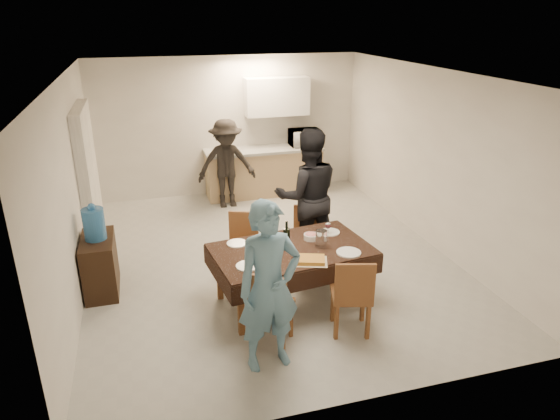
{
  "coord_description": "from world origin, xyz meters",
  "views": [
    {
      "loc": [
        -1.62,
        -6.27,
        3.33
      ],
      "look_at": [
        0.07,
        -0.3,
        0.85
      ],
      "focal_mm": 32.0,
      "sensor_mm": 36.0,
      "label": 1
    }
  ],
  "objects_px": {
    "console": "(100,265)",
    "person_far": "(307,196)",
    "dining_table": "(292,251)",
    "person_kitchen": "(227,164)",
    "savoury_tart": "(310,260)",
    "wine_bottle": "(287,234)",
    "water_jug": "(94,224)",
    "water_pitcher": "(321,239)",
    "person_near": "(269,287)",
    "microwave": "(305,137)"
  },
  "relations": [
    {
      "from": "water_pitcher",
      "to": "savoury_tart",
      "type": "relative_size",
      "value": 0.55
    },
    {
      "from": "savoury_tart",
      "to": "dining_table",
      "type": "bearing_deg",
      "value": 104.74
    },
    {
      "from": "wine_bottle",
      "to": "water_pitcher",
      "type": "height_order",
      "value": "wine_bottle"
    },
    {
      "from": "console",
      "to": "person_near",
      "type": "height_order",
      "value": "person_near"
    },
    {
      "from": "dining_table",
      "to": "water_pitcher",
      "type": "bearing_deg",
      "value": -15.47
    },
    {
      "from": "person_far",
      "to": "person_kitchen",
      "type": "xyz_separation_m",
      "value": [
        -0.71,
        2.37,
        -0.15
      ]
    },
    {
      "from": "console",
      "to": "person_kitchen",
      "type": "distance_m",
      "value": 3.3
    },
    {
      "from": "microwave",
      "to": "dining_table",
      "type": "bearing_deg",
      "value": 69.4
    },
    {
      "from": "console",
      "to": "person_far",
      "type": "relative_size",
      "value": 0.41
    },
    {
      "from": "person_far",
      "to": "water_jug",
      "type": "bearing_deg",
      "value": 8.61
    },
    {
      "from": "wine_bottle",
      "to": "microwave",
      "type": "relative_size",
      "value": 0.59
    },
    {
      "from": "savoury_tart",
      "to": "person_kitchen",
      "type": "xyz_separation_m",
      "value": [
        -0.26,
        3.8,
        0.06
      ]
    },
    {
      "from": "console",
      "to": "person_far",
      "type": "xyz_separation_m",
      "value": [
        2.79,
        0.15,
        0.59
      ]
    },
    {
      "from": "wine_bottle",
      "to": "water_pitcher",
      "type": "distance_m",
      "value": 0.42
    },
    {
      "from": "console",
      "to": "savoury_tart",
      "type": "relative_size",
      "value": 2.07
    },
    {
      "from": "console",
      "to": "savoury_tart",
      "type": "distance_m",
      "value": 2.7
    },
    {
      "from": "wine_bottle",
      "to": "savoury_tart",
      "type": "distance_m",
      "value": 0.48
    },
    {
      "from": "dining_table",
      "to": "console",
      "type": "height_order",
      "value": "console"
    },
    {
      "from": "water_jug",
      "to": "microwave",
      "type": "relative_size",
      "value": 0.68
    },
    {
      "from": "microwave",
      "to": "person_near",
      "type": "xyz_separation_m",
      "value": [
        -2.01,
        -4.92,
        -0.19
      ]
    },
    {
      "from": "microwave",
      "to": "person_far",
      "type": "height_order",
      "value": "person_far"
    },
    {
      "from": "person_near",
      "to": "microwave",
      "type": "bearing_deg",
      "value": 60.34
    },
    {
      "from": "wine_bottle",
      "to": "water_jug",
      "type": "bearing_deg",
      "value": 158.74
    },
    {
      "from": "water_pitcher",
      "to": "person_kitchen",
      "type": "distance_m",
      "value": 3.51
    },
    {
      "from": "savoury_tart",
      "to": "person_far",
      "type": "relative_size",
      "value": 0.2
    },
    {
      "from": "console",
      "to": "person_kitchen",
      "type": "xyz_separation_m",
      "value": [
        2.08,
        2.52,
        0.44
      ]
    },
    {
      "from": "water_jug",
      "to": "water_pitcher",
      "type": "bearing_deg",
      "value": -20.19
    },
    {
      "from": "savoury_tart",
      "to": "person_near",
      "type": "bearing_deg",
      "value": -134.13
    },
    {
      "from": "microwave",
      "to": "person_far",
      "type": "xyz_separation_m",
      "value": [
        -0.91,
        -2.82,
        -0.12
      ]
    },
    {
      "from": "water_pitcher",
      "to": "person_kitchen",
      "type": "relative_size",
      "value": 0.13
    },
    {
      "from": "person_far",
      "to": "console",
      "type": "bearing_deg",
      "value": 8.61
    },
    {
      "from": "person_kitchen",
      "to": "person_far",
      "type": "bearing_deg",
      "value": -73.26
    },
    {
      "from": "person_kitchen",
      "to": "dining_table",
      "type": "bearing_deg",
      "value": -87.26
    },
    {
      "from": "dining_table",
      "to": "water_pitcher",
      "type": "relative_size",
      "value": 9.42
    },
    {
      "from": "water_jug",
      "to": "water_pitcher",
      "type": "xyz_separation_m",
      "value": [
        2.59,
        -0.95,
        -0.1
      ]
    },
    {
      "from": "water_pitcher",
      "to": "savoury_tart",
      "type": "height_order",
      "value": "water_pitcher"
    },
    {
      "from": "water_jug",
      "to": "person_kitchen",
      "type": "height_order",
      "value": "person_kitchen"
    },
    {
      "from": "person_near",
      "to": "person_far",
      "type": "bearing_deg",
      "value": 54.86
    },
    {
      "from": "microwave",
      "to": "water_jug",
      "type": "bearing_deg",
      "value": 38.75
    },
    {
      "from": "person_near",
      "to": "wine_bottle",
      "type": "bearing_deg",
      "value": 58.07
    },
    {
      "from": "microwave",
      "to": "console",
      "type": "bearing_deg",
      "value": 38.75
    },
    {
      "from": "microwave",
      "to": "person_kitchen",
      "type": "bearing_deg",
      "value": 15.52
    },
    {
      "from": "microwave",
      "to": "person_near",
      "type": "relative_size",
      "value": 0.33
    },
    {
      "from": "water_pitcher",
      "to": "savoury_tart",
      "type": "bearing_deg",
      "value": -127.15
    },
    {
      "from": "water_jug",
      "to": "microwave",
      "type": "height_order",
      "value": "microwave"
    },
    {
      "from": "wine_bottle",
      "to": "microwave",
      "type": "bearing_deg",
      "value": 68.5
    },
    {
      "from": "water_pitcher",
      "to": "person_far",
      "type": "xyz_separation_m",
      "value": [
        0.2,
        1.1,
        0.13
      ]
    },
    {
      "from": "dining_table",
      "to": "water_jug",
      "type": "bearing_deg",
      "value": 150.72
    },
    {
      "from": "dining_table",
      "to": "person_kitchen",
      "type": "height_order",
      "value": "person_kitchen"
    },
    {
      "from": "water_jug",
      "to": "wine_bottle",
      "type": "height_order",
      "value": "water_jug"
    }
  ]
}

